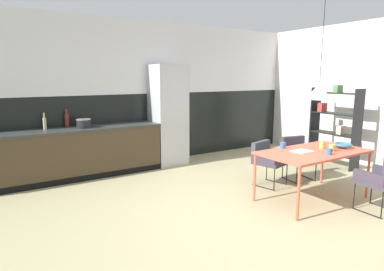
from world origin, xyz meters
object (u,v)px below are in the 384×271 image
Objects in this scene: bottle_wine_green at (67,120)px; open_shelf_unit at (335,125)px; mug_short_terracotta at (332,148)px; mug_dark_espresso at (322,145)px; mug_glass_clear at (283,145)px; fruit_bowl at (343,145)px; bottle_spice_small at (45,123)px; armchair_near_window at (267,157)px; refrigerator_column at (168,115)px; armchair_far_side at (297,152)px; dining_table at (314,154)px; pendant_lamp_over_table_near at (319,91)px; cooking_pot at (84,123)px; mug_tall_blue at (329,152)px; open_book at (302,151)px.

open_shelf_unit is (4.67, -2.10, -0.19)m from bottle_wine_green.
bottle_wine_green is at bearing 131.89° from mug_short_terracotta.
mug_dark_espresso is 1.96m from open_shelf_unit.
mug_glass_clear is 0.38× the size of bottle_wine_green.
mug_short_terracotta is at bearing -173.01° from fruit_bowl.
bottle_wine_green is at bearing 4.90° from bottle_spice_small.
armchair_near_window is at bearing -40.49° from bottle_wine_green.
refrigerator_column reaches higher than armchair_far_side.
mug_dark_espresso is (0.30, -0.80, 0.31)m from armchair_near_window.
dining_table is (0.80, -2.93, -0.32)m from refrigerator_column.
bottle_wine_green reaches higher than mug_short_terracotta.
bottle_wine_green is 4.20m from pendant_lamp_over_table_near.
armchair_far_side is at bearing -34.08° from cooking_pot.
mug_short_terracotta is 0.09× the size of pendant_lamp_over_table_near.
mug_tall_blue is 2.35m from open_shelf_unit.
mug_glass_clear is at bearing 149.13° from fruit_bowl.
armchair_near_window is 5.73× the size of mug_short_terracotta.
mug_short_terracotta is 0.19m from mug_dark_espresso.
mug_tall_blue is 0.37× the size of bottle_wine_green.
open_book is at bearing 167.18° from fruit_bowl.
armchair_near_window is at bearing 104.99° from mug_short_terracotta.
armchair_near_window is at bearing 81.31° from open_book.
mug_short_terracotta is (-0.32, -0.04, 0.00)m from fruit_bowl.
cooking_pot is (-1.70, -0.03, -0.04)m from refrigerator_column.
mug_glass_clear is at bearing 125.42° from dining_table.
mug_glass_clear is (-0.45, 0.50, -0.00)m from mug_short_terracotta.
mug_tall_blue is (-0.64, -1.07, 0.29)m from armchair_far_side.
open_book is 0.93× the size of bottle_spice_small.
mug_dark_espresso is at bearing 78.82° from mug_short_terracotta.
refrigerator_column is 16.36× the size of mug_glass_clear.
fruit_bowl is at bearing -44.98° from cooking_pot.
bottle_spice_small is at bearing 135.13° from dining_table.
open_shelf_unit is (2.19, 0.66, 0.06)m from mug_glass_clear.
mug_dark_espresso is (-0.28, 0.15, 0.00)m from fruit_bowl.
refrigerator_column is 7.76× the size of fruit_bowl.
open_book is at bearing -65.60° from open_shelf_unit.
bottle_spice_small reaches higher than cooking_pot.
mug_dark_espresso is 0.40m from mug_tall_blue.
mug_tall_blue is (-0.26, -0.31, -0.01)m from mug_dark_espresso.
armchair_far_side is 2.77× the size of open_book.
refrigerator_column is at bearing 103.56° from mug_tall_blue.
bottle_wine_green is 5.12m from open_shelf_unit.
open_shelf_unit is 1.19× the size of pendant_lamp_over_table_near.
mug_tall_blue is 0.07× the size of open_shelf_unit.
fruit_bowl is at bearing -44.81° from bottle_wine_green.
fruit_bowl is 2.22× the size of mug_dark_espresso.
cooking_pot is (-2.69, 3.05, 0.19)m from mug_short_terracotta.
open_shelf_unit is (2.73, -1.92, -0.17)m from refrigerator_column.
refrigerator_column is 2.65m from mug_glass_clear.
pendant_lamp_over_table_near is (2.49, -2.93, 0.61)m from cooking_pot.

